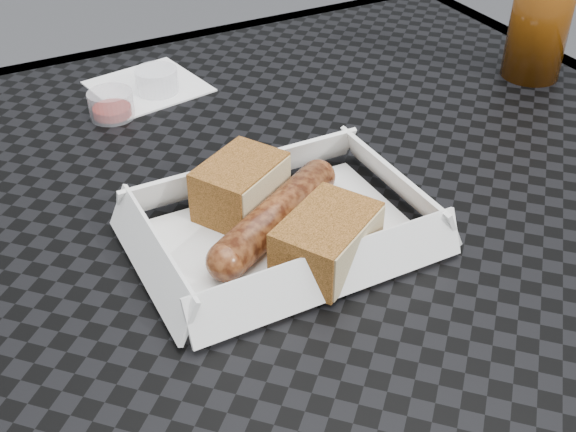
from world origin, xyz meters
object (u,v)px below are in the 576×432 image
object	(u,v)px
patio_table	(341,223)
drink_glass	(541,19)
bratwurst	(276,216)
food_tray	(283,236)

from	to	relation	value
patio_table	drink_glass	bearing A→B (deg)	12.64
drink_glass	patio_table	bearing A→B (deg)	-167.36
bratwurst	drink_glass	bearing A→B (deg)	18.61
patio_table	bratwurst	size ratio (longest dim) A/B	5.05
patio_table	food_tray	world-z (taller)	food_tray
food_tray	bratwurst	distance (m)	0.02
patio_table	drink_glass	xyz separation A→B (m)	(0.31, 0.07, 0.15)
food_tray	bratwurst	bearing A→B (deg)	116.70
food_tray	bratwurst	world-z (taller)	bratwurst
food_tray	bratwurst	size ratio (longest dim) A/B	1.39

